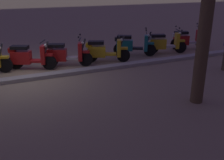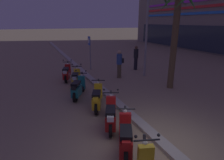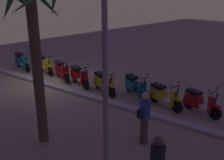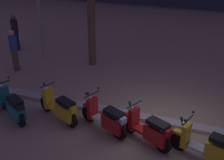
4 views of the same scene
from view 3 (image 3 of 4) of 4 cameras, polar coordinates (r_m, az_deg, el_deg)
The scene contains 13 objects.
ground_plane at distance 14.62m, azimuth -13.55°, elevation -0.44°, with size 200.00×200.00×0.00m, color #9E896B.
curb_strip at distance 14.47m, azimuth -14.16°, elevation -0.46°, with size 60.00×0.36×0.12m, color #ADA89E.
scooter_red_tail_end at distance 11.48m, azimuth 17.21°, elevation -4.20°, with size 1.68×0.79×1.17m.
scooter_yellow_gap_after_mid at distance 11.71m, azimuth 10.30°, elevation -3.07°, with size 1.70×0.81×1.17m.
scooter_teal_lead_nearest at distance 12.52m, azimuth 4.63°, elevation -1.20°, with size 1.62×1.01×1.17m.
scooter_yellow_mid_centre at distance 12.93m, azimuth -1.83°, elevation -0.50°, with size 1.67×0.90×1.04m.
scooter_red_mid_rear at distance 13.88m, azimuth -6.77°, elevation 0.89°, with size 1.67×0.90×1.17m.
scooter_red_mid_front at distance 14.81m, azimuth -10.20°, elevation 1.97°, with size 1.60×0.91×1.04m.
scooter_yellow_far_back at distance 16.03m, azimuth -13.69°, elevation 3.14°, with size 1.76×0.80×1.17m.
scooter_teal_second_in_line at distance 17.00m, azimuth -17.84°, elevation 3.72°, with size 1.78×0.79×1.17m.
palm_tree_far_corner at distance 8.35m, azimuth -15.62°, elevation 11.67°, with size 1.97×2.14×5.23m.
pedestrian_strolling_near_curb at distance 8.88m, azimuth 6.55°, elevation -7.39°, with size 0.34×0.46×1.74m.
street_lamp at distance 6.64m, azimuth -1.51°, elevation 10.86°, with size 0.36×0.36×6.45m.
Camera 3 is at (-10.37, 8.99, 5.04)m, focal length 45.17 mm.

